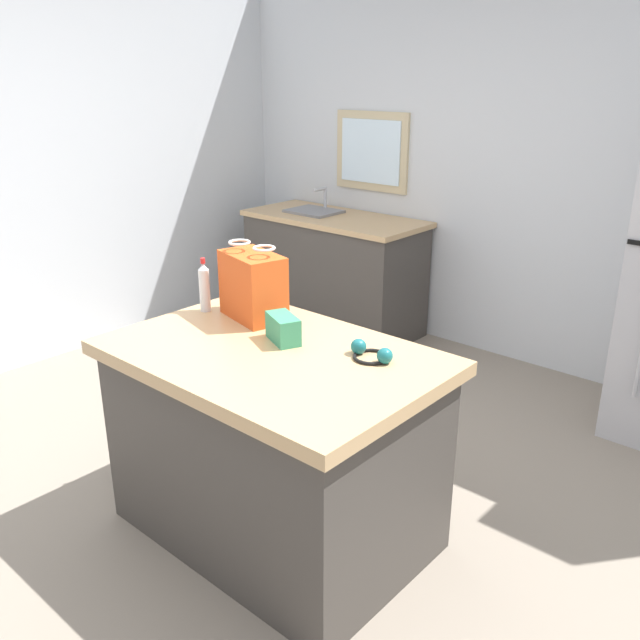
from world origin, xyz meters
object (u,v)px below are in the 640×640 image
shopping_bag (253,286)px  ear_defenders (371,353)px  kitchen_island (274,444)px  small_box (283,329)px  bottle (204,287)px

shopping_bag → ear_defenders: 0.71m
kitchen_island → small_box: small_box is taller
shopping_bag → bottle: shopping_bag is taller
kitchen_island → bottle: bottle is taller
kitchen_island → small_box: bearing=108.2°
kitchen_island → ear_defenders: bearing=30.1°
kitchen_island → ear_defenders: size_ratio=6.88×
shopping_bag → ear_defenders: (0.70, -0.02, -0.13)m
kitchen_island → small_box: 0.51m
kitchen_island → bottle: 0.82m
kitchen_island → ear_defenders: 0.62m
small_box → ear_defenders: 0.40m
bottle → small_box: bearing=-3.3°
kitchen_island → small_box: (-0.03, 0.10, 0.50)m
bottle → kitchen_island: bearing=-13.1°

